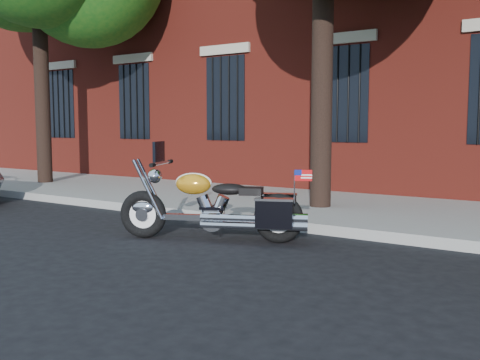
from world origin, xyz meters
The scene contains 4 objects.
ground centered at (0.00, 0.00, 0.00)m, with size 120.00×120.00×0.00m, color black.
curb centered at (0.00, 1.38, 0.07)m, with size 40.00×0.16×0.15m, color gray.
sidewalk centered at (0.00, 3.26, 0.07)m, with size 40.00×3.60×0.15m, color gray.
motorcycle centered at (0.29, 0.17, 0.45)m, with size 2.56×1.36×1.32m.
Camera 1 is at (4.37, -5.54, 1.52)m, focal length 40.00 mm.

